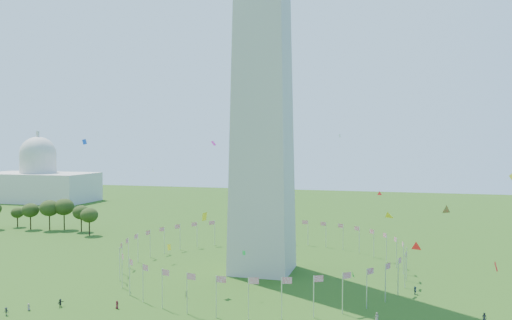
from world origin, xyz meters
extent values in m
cylinder|color=silver|center=(40.00, 50.00, 4.50)|extent=(0.24, 0.24, 9.00)
cylinder|color=silver|center=(39.39, 56.95, 4.50)|extent=(0.24, 0.24, 9.00)
cylinder|color=silver|center=(37.59, 63.68, 4.50)|extent=(0.24, 0.24, 9.00)
cylinder|color=silver|center=(34.64, 70.00, 4.50)|extent=(0.24, 0.24, 9.00)
cylinder|color=silver|center=(30.64, 75.71, 4.50)|extent=(0.24, 0.24, 9.00)
cylinder|color=silver|center=(25.71, 80.64, 4.50)|extent=(0.24, 0.24, 9.00)
cylinder|color=silver|center=(20.00, 84.64, 4.50)|extent=(0.24, 0.24, 9.00)
cylinder|color=silver|center=(13.68, 87.59, 4.50)|extent=(0.24, 0.24, 9.00)
cylinder|color=silver|center=(6.95, 89.39, 4.50)|extent=(0.24, 0.24, 9.00)
cylinder|color=silver|center=(0.00, 90.00, 4.50)|extent=(0.24, 0.24, 9.00)
cylinder|color=silver|center=(-6.95, 89.39, 4.50)|extent=(0.24, 0.24, 9.00)
cylinder|color=silver|center=(-13.68, 87.59, 4.50)|extent=(0.24, 0.24, 9.00)
cylinder|color=silver|center=(-20.00, 84.64, 4.50)|extent=(0.24, 0.24, 9.00)
cylinder|color=silver|center=(-25.71, 80.64, 4.50)|extent=(0.24, 0.24, 9.00)
cylinder|color=silver|center=(-30.64, 75.71, 4.50)|extent=(0.24, 0.24, 9.00)
cylinder|color=silver|center=(-34.64, 70.00, 4.50)|extent=(0.24, 0.24, 9.00)
cylinder|color=silver|center=(-37.59, 63.68, 4.50)|extent=(0.24, 0.24, 9.00)
cylinder|color=silver|center=(-39.39, 56.95, 4.50)|extent=(0.24, 0.24, 9.00)
cylinder|color=silver|center=(-40.00, 50.00, 4.50)|extent=(0.24, 0.24, 9.00)
cylinder|color=silver|center=(-39.39, 43.05, 4.50)|extent=(0.24, 0.24, 9.00)
cylinder|color=silver|center=(-37.59, 36.32, 4.50)|extent=(0.24, 0.24, 9.00)
cylinder|color=silver|center=(-34.64, 30.00, 4.50)|extent=(0.24, 0.24, 9.00)
cylinder|color=silver|center=(-30.64, 24.29, 4.50)|extent=(0.24, 0.24, 9.00)
cylinder|color=silver|center=(-25.71, 19.36, 4.50)|extent=(0.24, 0.24, 9.00)
cylinder|color=silver|center=(-20.00, 15.36, 4.50)|extent=(0.24, 0.24, 9.00)
cylinder|color=silver|center=(-13.68, 12.41, 4.50)|extent=(0.24, 0.24, 9.00)
cylinder|color=silver|center=(-6.95, 10.61, 4.50)|extent=(0.24, 0.24, 9.00)
cylinder|color=silver|center=(0.00, 10.00, 4.50)|extent=(0.24, 0.24, 9.00)
cylinder|color=silver|center=(6.95, 10.61, 4.50)|extent=(0.24, 0.24, 9.00)
cylinder|color=silver|center=(13.68, 12.41, 4.50)|extent=(0.24, 0.24, 9.00)
cylinder|color=silver|center=(20.00, 15.36, 4.50)|extent=(0.24, 0.24, 9.00)
cylinder|color=silver|center=(25.71, 19.36, 4.50)|extent=(0.24, 0.24, 9.00)
cylinder|color=silver|center=(30.64, 24.29, 4.50)|extent=(0.24, 0.24, 9.00)
cylinder|color=silver|center=(34.64, 30.00, 4.50)|extent=(0.24, 0.24, 9.00)
cylinder|color=silver|center=(37.59, 36.32, 4.50)|extent=(0.24, 0.24, 9.00)
cylinder|color=silver|center=(39.39, 43.05, 4.50)|extent=(0.24, 0.24, 9.00)
imported|color=black|center=(-11.52, 21.00, 0.85)|extent=(0.74, 0.66, 1.69)
imported|color=gray|center=(-41.71, 3.46, 0.79)|extent=(0.65, 0.85, 1.58)
imported|color=#2A2A2A|center=(-44.26, -0.42, 0.87)|extent=(1.23, 0.86, 1.74)
imported|color=#242424|center=(-36.39, 7.25, 0.95)|extent=(1.01, 1.86, 1.91)
imported|color=#282828|center=(54.68, 22.35, 0.93)|extent=(0.98, 0.73, 1.85)
imported|color=gray|center=(33.04, 17.00, 0.86)|extent=(0.87, 0.63, 1.71)
imported|color=#1F2A49|center=(41.66, 38.00, 0.99)|extent=(0.80, 1.84, 1.97)
imported|color=maroon|center=(-23.41, 9.59, 0.91)|extent=(1.06, 0.92, 1.83)
plane|color=red|center=(40.66, 15.29, 16.31)|extent=(2.21, 1.02, 2.38)
plane|color=blue|center=(-33.62, 13.15, 37.42)|extent=(0.20, 1.45, 1.46)
plane|color=white|center=(-39.00, 58.58, 28.17)|extent=(0.44, 1.52, 1.45)
plane|color=green|center=(-0.87, 33.82, 8.71)|extent=(1.02, 1.05, 1.31)
plane|color=#CC2699|center=(-8.66, 32.53, 37.06)|extent=(1.42, 1.61, 1.40)
plane|color=white|center=(21.01, 60.00, 39.21)|extent=(0.53, 1.09, 1.21)
plane|color=red|center=(50.78, -8.72, 18.77)|extent=(0.85, 1.68, 1.63)
plane|color=green|center=(27.04, 33.27, 5.00)|extent=(0.91, 1.44, 1.56)
plane|color=yellow|center=(-9.25, 27.37, 18.74)|extent=(1.53, 1.92, 2.14)
plane|color=yellow|center=(-30.04, 51.24, 5.00)|extent=(0.45, 1.99, 1.94)
plane|color=red|center=(33.00, 37.95, 24.56)|extent=(1.14, 0.38, 1.09)
plane|color=yellow|center=(46.71, 19.86, 23.33)|extent=(1.65, 1.09, 1.85)
plane|color=yellow|center=(35.24, 35.05, 19.56)|extent=(1.81, 2.15, 2.28)
ellipsoid|color=#334918|center=(-122.85, 94.67, 4.27)|extent=(5.46, 5.46, 8.53)
ellipsoid|color=#334918|center=(-113.10, 91.07, 5.54)|extent=(7.09, 7.09, 11.08)
ellipsoid|color=#334918|center=(-104.02, 91.62, 6.31)|extent=(8.08, 8.08, 12.62)
ellipsoid|color=#334918|center=(-98.88, 94.41, 6.54)|extent=(8.37, 8.37, 13.08)
ellipsoid|color=#334918|center=(-89.01, 92.21, 5.41)|extent=(6.93, 6.93, 10.83)
ellipsoid|color=#334918|center=(-80.81, 85.62, 5.45)|extent=(6.97, 6.97, 10.90)
camera|label=1|loc=(35.33, -88.97, 37.24)|focal=35.00mm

